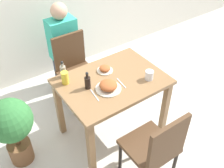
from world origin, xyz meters
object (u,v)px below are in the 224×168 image
potted_plant_left (12,126)px  person_figure (63,48)px  juice_glass (65,78)px  condiment_bottle (88,82)px  chair_far (75,67)px  sauce_bottle (63,71)px  drink_cup (149,75)px  side_plate (105,69)px  food_plate (108,86)px  chair_near (156,147)px

potted_plant_left → person_figure: person_figure is taller
juice_glass → condiment_bottle: size_ratio=0.70×
chair_far → sauce_bottle: bearing=-128.3°
juice_glass → drink_cup: bearing=-30.4°
side_plate → drink_cup: drink_cup is taller
food_plate → chair_near: bearing=-83.6°
food_plate → juice_glass: (-0.28, 0.31, 0.03)m
chair_far → drink_cup: chair_far is taller
chair_near → condiment_bottle: size_ratio=4.86×
drink_cup → chair_far: bearing=110.5°
person_figure → condiment_bottle: bearing=-103.4°
food_plate → sauce_bottle: bearing=121.4°
chair_far → chair_near: bearing=-90.0°
chair_far → condiment_bottle: 0.79m
chair_near → condiment_bottle: bearing=-73.9°
drink_cup → condiment_bottle: 0.60m
chair_near → food_plate: 0.68m
side_plate → drink_cup: 0.45m
chair_far → juice_glass: size_ratio=6.90×
chair_far → condiment_bottle: bearing=-107.2°
juice_glass → condiment_bottle: bearing=-52.5°
drink_cup → sauce_bottle: size_ratio=0.52×
juice_glass → potted_plant_left: size_ratio=0.16×
sauce_bottle → person_figure: bearing=64.8°
chair_far → potted_plant_left: bearing=-152.2°
condiment_bottle → person_figure: bearing=76.6°
drink_cup → juice_glass: size_ratio=0.74×
food_plate → condiment_bottle: bearing=138.9°
potted_plant_left → side_plate: bearing=-4.0°
chair_far → food_plate: 0.87m
food_plate → sauce_bottle: (-0.25, 0.41, 0.03)m
juice_glass → condiment_bottle: 0.23m
condiment_bottle → sauce_bottle: bearing=110.4°
sauce_bottle → condiment_bottle: 0.30m
chair_far → food_plate: size_ratio=3.67×
condiment_bottle → chair_near: bearing=-73.9°
side_plate → potted_plant_left: bearing=176.0°
drink_cup → potted_plant_left: (-1.27, 0.42, -0.29)m
condiment_bottle → drink_cup: bearing=-22.2°
food_plate → drink_cup: drink_cup is taller
chair_near → potted_plant_left: bearing=-45.2°
side_plate → condiment_bottle: condiment_bottle is taller
chair_far → potted_plant_left: size_ratio=1.13×
juice_glass → potted_plant_left: bearing=178.5°
chair_far → side_plate: bearing=-83.6°
chair_far → side_plate: 0.63m
drink_cup → juice_glass: (-0.69, 0.41, 0.02)m
side_plate → juice_glass: 0.42m
potted_plant_left → sauce_bottle: bearing=8.2°
food_plate → drink_cup: 0.42m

